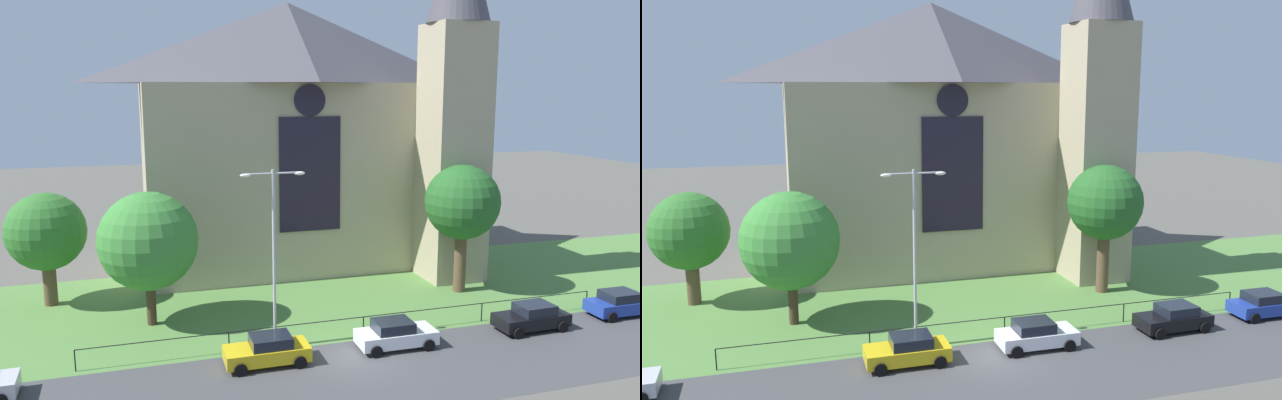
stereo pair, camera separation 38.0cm
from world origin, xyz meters
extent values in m
plane|color=#56544C|center=(0.00, 10.00, 0.00)|extent=(160.00, 160.00, 0.00)
cube|color=#424244|center=(0.00, -2.00, 0.00)|extent=(120.00, 8.00, 0.01)
cube|color=#517F3D|center=(0.00, 8.00, 0.00)|extent=(120.00, 20.00, 0.01)
cube|color=tan|center=(1.37, 19.07, 7.00)|extent=(22.00, 12.00, 14.00)
pyramid|color=#47444C|center=(1.37, 19.07, 17.00)|extent=(22.00, 12.00, 6.00)
cube|color=black|center=(1.37, 13.02, 7.70)|extent=(4.40, 0.16, 8.00)
cylinder|color=black|center=(1.37, 13.02, 12.80)|extent=(2.20, 0.15, 2.20)
cube|color=tan|center=(11.37, 11.07, 9.00)|extent=(4.00, 4.00, 18.00)
cylinder|color=black|center=(1.37, 2.50, 1.10)|extent=(29.93, 0.05, 0.05)
cylinder|color=black|center=(-13.59, 2.50, 0.55)|extent=(0.07, 0.07, 1.10)
cylinder|color=black|center=(-6.11, 2.50, 0.55)|extent=(0.06, 0.07, 1.10)
cylinder|color=black|center=(1.37, 2.50, 0.55)|extent=(0.06, 0.07, 1.10)
cylinder|color=black|center=(8.85, 2.50, 0.55)|extent=(0.07, 0.07, 1.10)
cylinder|color=black|center=(16.34, 2.50, 0.55)|extent=(0.06, 0.07, 1.10)
cylinder|color=brown|center=(10.41, 7.86, 2.14)|extent=(0.81, 0.81, 4.29)
sphere|color=#235B23|center=(10.41, 7.86, 6.16)|extent=(5.00, 5.00, 5.00)
cylinder|color=brown|center=(-15.80, 13.11, 1.47)|extent=(0.82, 0.82, 2.94)
sphere|color=#2D6B28|center=(-15.80, 13.11, 4.78)|extent=(4.90, 4.90, 4.90)
cylinder|color=#423021|center=(-9.79, 7.76, 1.44)|extent=(0.54, 0.54, 2.87)
sphere|color=#387F33|center=(-9.79, 7.76, 5.00)|extent=(5.67, 5.67, 5.67)
cylinder|color=#B2B2B7|center=(-3.68, 2.40, 4.77)|extent=(0.16, 0.16, 9.54)
cylinder|color=#B2B2B7|center=(-4.38, 2.40, 9.34)|extent=(1.40, 0.10, 0.10)
cylinder|color=#B2B2B7|center=(-2.98, 2.40, 9.34)|extent=(1.40, 0.10, 0.10)
ellipsoid|color=white|center=(-5.08, 2.40, 9.29)|extent=(0.57, 0.26, 0.20)
ellipsoid|color=white|center=(-2.28, 2.40, 9.29)|extent=(0.57, 0.26, 0.20)
cylinder|color=black|center=(-16.45, 1.56, 0.32)|extent=(0.64, 0.23, 0.64)
cube|color=gold|center=(-4.54, 0.50, 0.61)|extent=(4.21, 1.81, 0.70)
cube|color=black|center=(-4.34, 0.50, 1.23)|extent=(2.01, 1.61, 0.55)
cylinder|color=black|center=(-6.01, -0.39, 0.32)|extent=(0.64, 0.22, 0.64)
cylinder|color=black|center=(-6.00, 1.41, 0.32)|extent=(0.64, 0.22, 0.64)
cylinder|color=black|center=(-3.07, -0.40, 0.32)|extent=(0.64, 0.22, 0.64)
cylinder|color=black|center=(-3.06, 1.40, 0.32)|extent=(0.64, 0.22, 0.64)
cube|color=silver|center=(2.46, 0.51, 0.61)|extent=(4.23, 1.86, 0.70)
cube|color=black|center=(2.26, 0.51, 1.23)|extent=(2.02, 1.63, 0.55)
cylinder|color=black|center=(3.94, 1.39, 0.32)|extent=(0.64, 0.23, 0.64)
cylinder|color=black|center=(3.92, -0.41, 0.32)|extent=(0.64, 0.23, 0.64)
cylinder|color=black|center=(1.00, 1.43, 0.32)|extent=(0.64, 0.23, 0.64)
cylinder|color=black|center=(0.98, -0.37, 0.32)|extent=(0.64, 0.23, 0.64)
cube|color=black|center=(10.83, 0.52, 0.61)|extent=(4.25, 1.91, 0.70)
cube|color=black|center=(11.03, 0.53, 1.23)|extent=(2.04, 1.65, 0.55)
cylinder|color=black|center=(9.38, -0.41, 0.32)|extent=(0.65, 0.24, 0.64)
cylinder|color=black|center=(9.33, 1.39, 0.32)|extent=(0.65, 0.24, 0.64)
cylinder|color=black|center=(12.32, -0.34, 0.32)|extent=(0.65, 0.24, 0.64)
cylinder|color=black|center=(12.27, 1.46, 0.32)|extent=(0.65, 0.24, 0.64)
cube|color=#1E3899|center=(17.54, 0.89, 0.61)|extent=(4.22, 1.86, 0.70)
cube|color=black|center=(17.34, 0.89, 1.23)|extent=(2.02, 1.63, 0.55)
cylinder|color=black|center=(19.02, 1.77, 0.32)|extent=(0.64, 0.23, 0.64)
cylinder|color=black|center=(16.08, 1.81, 0.32)|extent=(0.64, 0.23, 0.64)
cylinder|color=black|center=(16.05, 0.01, 0.32)|extent=(0.64, 0.23, 0.64)
camera|label=1|loc=(-10.49, -27.69, 13.45)|focal=34.52mm
camera|label=2|loc=(-10.13, -27.80, 13.45)|focal=34.52mm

